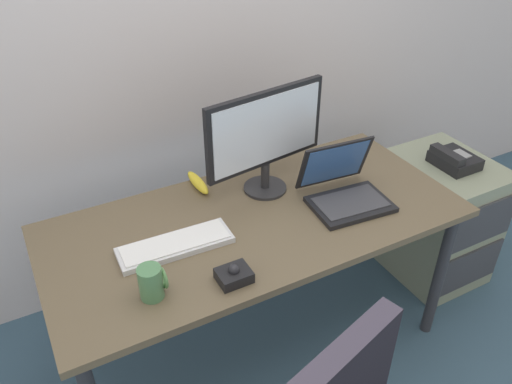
# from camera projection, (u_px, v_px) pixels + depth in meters

# --- Properties ---
(ground_plane) EXTENTS (8.00, 8.00, 0.00)m
(ground_plane) POSITION_uv_depth(u_px,v_px,m) (256.00, 341.00, 2.39)
(ground_plane) COLOR #365166
(desk) EXTENTS (1.62, 0.75, 0.72)m
(desk) POSITION_uv_depth(u_px,v_px,m) (256.00, 232.00, 2.03)
(desk) COLOR brown
(desk) RESTS_ON ground
(file_cabinet) EXTENTS (0.42, 0.53, 0.65)m
(file_cabinet) POSITION_uv_depth(u_px,v_px,m) (437.00, 218.00, 2.64)
(file_cabinet) COLOR gray
(file_cabinet) RESTS_ON ground
(desk_phone) EXTENTS (0.17, 0.20, 0.09)m
(desk_phone) POSITION_uv_depth(u_px,v_px,m) (453.00, 159.00, 2.42)
(desk_phone) COLOR black
(desk_phone) RESTS_ON file_cabinet
(monitor_main) EXTENTS (0.54, 0.18, 0.44)m
(monitor_main) POSITION_uv_depth(u_px,v_px,m) (266.00, 135.00, 2.01)
(monitor_main) COLOR #262628
(monitor_main) RESTS_ON desk
(keyboard) EXTENTS (0.41, 0.15, 0.03)m
(keyboard) POSITION_uv_depth(u_px,v_px,m) (175.00, 245.00, 1.83)
(keyboard) COLOR silver
(keyboard) RESTS_ON desk
(laptop) EXTENTS (0.33, 0.32, 0.23)m
(laptop) POSITION_uv_depth(u_px,v_px,m) (344.00, 189.00, 2.06)
(laptop) COLOR black
(laptop) RESTS_ON desk
(trackball_mouse) EXTENTS (0.11, 0.09, 0.07)m
(trackball_mouse) POSITION_uv_depth(u_px,v_px,m) (234.00, 275.00, 1.69)
(trackball_mouse) COLOR black
(trackball_mouse) RESTS_ON desk
(coffee_mug) EXTENTS (0.09, 0.08, 0.12)m
(coffee_mug) POSITION_uv_depth(u_px,v_px,m) (152.00, 282.00, 1.61)
(coffee_mug) COLOR #4C7F52
(coffee_mug) RESTS_ON desk
(banana) EXTENTS (0.05, 0.19, 0.04)m
(banana) POSITION_uv_depth(u_px,v_px,m) (198.00, 183.00, 2.16)
(banana) COLOR yellow
(banana) RESTS_ON desk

